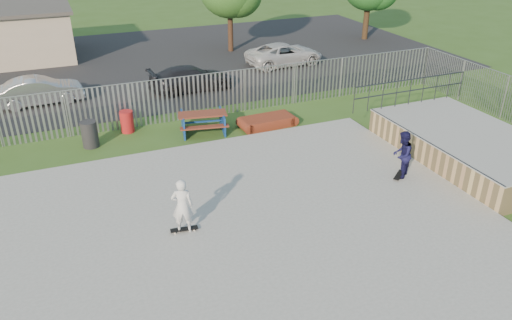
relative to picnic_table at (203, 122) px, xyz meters
name	(u,v)px	position (x,y,z in m)	size (l,w,h in m)	color
ground	(242,228)	(-1.07, -7.35, -0.43)	(120.00, 120.00, 0.00)	#385A1E
concrete_slab	(242,226)	(-1.07, -7.35, -0.36)	(15.00, 12.00, 0.15)	gray
quarter_pipe	(467,146)	(8.43, -6.31, 0.13)	(5.50, 7.05, 2.19)	tan
fence	(222,135)	(-0.07, -2.77, 0.57)	(26.04, 16.02, 2.00)	gray
picnic_table	(203,122)	(0.00, 0.00, 0.00)	(2.28, 2.00, 0.85)	maroon
funbox	(267,122)	(2.77, -0.49, -0.22)	(2.19, 1.17, 0.43)	maroon
trash_bin_red	(127,122)	(-2.97, 1.24, 0.03)	(0.56, 0.56, 0.93)	#B01B1C
trash_bin_grey	(90,134)	(-4.58, 0.30, 0.10)	(0.64, 0.64, 1.07)	#262628
parking_lot	(130,64)	(-1.07, 11.65, -0.42)	(40.00, 18.00, 0.02)	black
car_silver	(40,91)	(-6.27, 6.25, 0.25)	(1.39, 4.00, 1.32)	silver
car_dark	(191,78)	(1.03, 5.46, 0.22)	(1.77, 4.35, 1.26)	black
car_white	(284,54)	(7.56, 7.86, 0.24)	(2.17, 4.71, 1.31)	silver
skateboard_a	(399,176)	(5.06, -6.72, -0.24)	(0.75, 0.65, 0.08)	black
skateboard_b	(184,230)	(-2.74, -7.04, -0.24)	(0.82, 0.30, 0.08)	black
skater_navy	(402,155)	(5.06, -6.72, 0.57)	(0.83, 0.64, 1.70)	#14133D
skater_white	(182,206)	(-2.74, -7.04, 0.57)	(0.62, 0.41, 1.70)	white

